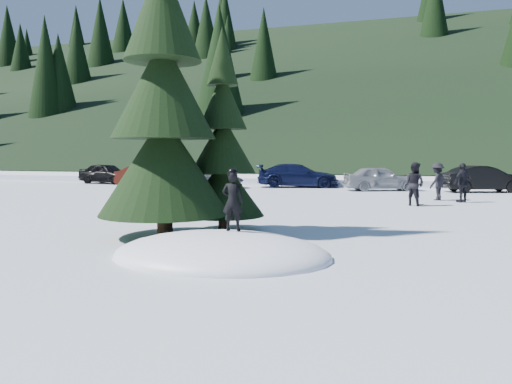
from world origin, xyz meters
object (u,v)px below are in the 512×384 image
(child_skier, at_px, (233,201))
(car_3, at_px, (298,176))
(spruce_tall, at_px, (163,102))
(car_1, at_px, (152,176))
(adult_0, at_px, (414,184))
(car_0, at_px, (107,173))
(car_4, at_px, (380,178))
(car_5, at_px, (483,179))
(car_2, at_px, (207,178))
(adult_1, at_px, (463,183))
(spruce_short, at_px, (223,152))
(adult_2, at_px, (437,181))

(child_skier, height_order, car_3, child_skier)
(spruce_tall, xyz_separation_m, car_1, (-9.29, 15.91, -2.61))
(adult_0, relative_size, car_0, 0.42)
(car_4, distance_m, car_5, 5.37)
(spruce_tall, bearing_deg, car_0, 127.45)
(car_2, relative_size, car_4, 1.08)
(spruce_tall, distance_m, car_0, 23.95)
(spruce_tall, bearing_deg, car_3, 92.96)
(car_2, bearing_deg, child_skier, -178.15)
(adult_0, bearing_deg, child_skier, 106.75)
(child_skier, relative_size, car_3, 0.24)
(child_skier, distance_m, car_4, 19.38)
(adult_1, relative_size, car_2, 0.38)
(car_1, xyz_separation_m, car_5, (18.73, 2.32, 0.00))
(spruce_short, height_order, car_1, spruce_short)
(spruce_short, height_order, car_3, spruce_short)
(car_0, bearing_deg, adult_2, -97.13)
(car_4, bearing_deg, car_3, 54.17)
(adult_0, height_order, adult_1, adult_0)
(car_3, bearing_deg, adult_1, -144.36)
(spruce_short, xyz_separation_m, car_1, (-10.29, 14.51, -1.40))
(spruce_short, xyz_separation_m, adult_1, (6.85, 10.38, -1.26))
(spruce_short, xyz_separation_m, adult_0, (4.89, 8.35, -1.24))
(child_skier, relative_size, adult_2, 0.73)
(car_2, bearing_deg, spruce_short, -178.19)
(car_1, bearing_deg, adult_0, -116.94)
(spruce_tall, distance_m, car_5, 20.70)
(adult_1, bearing_deg, child_skier, 24.58)
(adult_2, height_order, car_1, adult_2)
(car_2, xyz_separation_m, car_5, (15.42, 1.58, 0.10))
(car_2, xyz_separation_m, car_4, (10.06, 1.17, 0.08))
(child_skier, bearing_deg, adult_2, -112.34)
(adult_2, bearing_deg, car_2, -77.85)
(car_5, bearing_deg, car_4, 74.63)
(child_skier, height_order, car_4, child_skier)
(adult_1, bearing_deg, car_3, -82.76)
(spruce_short, distance_m, car_5, 18.88)
(spruce_tall, xyz_separation_m, car_2, (-5.98, 16.65, -2.71))
(car_4, bearing_deg, car_1, 77.25)
(spruce_tall, relative_size, child_skier, 7.07)
(adult_1, distance_m, car_0, 23.43)
(spruce_tall, relative_size, car_0, 2.07)
(child_skier, height_order, car_2, child_skier)
(adult_2, relative_size, car_0, 0.40)
(car_0, bearing_deg, car_4, -83.85)
(car_1, bearing_deg, car_3, -73.37)
(car_0, bearing_deg, adult_0, -104.73)
(spruce_tall, distance_m, car_1, 18.61)
(adult_1, relative_size, car_1, 0.39)
(adult_1, height_order, car_5, adult_1)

